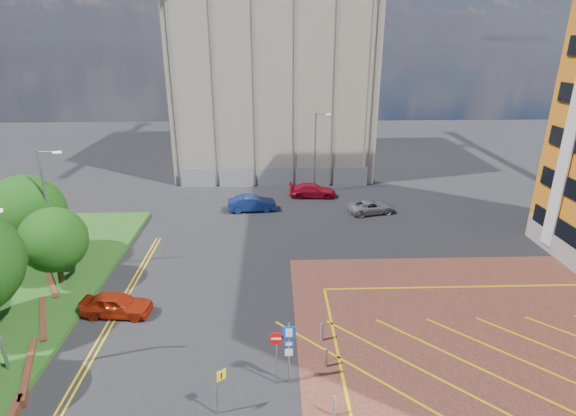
{
  "coord_description": "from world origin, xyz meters",
  "views": [
    {
      "loc": [
        -0.07,
        -15.24,
        14.64
      ],
      "look_at": [
        0.6,
        5.18,
        6.91
      ],
      "focal_mm": 28.0,
      "sensor_mm": 36.0,
      "label": 1
    }
  ],
  "objects_px": {
    "car_silver_back": "(371,207)",
    "tree_c": "(54,240)",
    "warning_sign": "(219,386)",
    "sign_cluster": "(284,348)",
    "car_red_left": "(116,304)",
    "lamp_back": "(316,150)",
    "car_red_back": "(312,190)",
    "tree_d": "(26,212)",
    "car_blue_back": "(252,203)",
    "lamp_left_far": "(49,206)"
  },
  "relations": [
    {
      "from": "car_silver_back",
      "to": "tree_c",
      "type": "bearing_deg",
      "value": 104.9
    },
    {
      "from": "tree_c",
      "to": "warning_sign",
      "type": "xyz_separation_m",
      "value": [
        11.09,
        -10.71,
        -1.76
      ]
    },
    {
      "from": "sign_cluster",
      "to": "car_red_left",
      "type": "height_order",
      "value": "sign_cluster"
    },
    {
      "from": "lamp_back",
      "to": "car_red_back",
      "type": "height_order",
      "value": "lamp_back"
    },
    {
      "from": "tree_d",
      "to": "lamp_back",
      "type": "height_order",
      "value": "lamp_back"
    },
    {
      "from": "lamp_back",
      "to": "car_silver_back",
      "type": "distance_m",
      "value": 8.45
    },
    {
      "from": "car_red_back",
      "to": "sign_cluster",
      "type": "bearing_deg",
      "value": 175.72
    },
    {
      "from": "car_silver_back",
      "to": "car_blue_back",
      "type": "bearing_deg",
      "value": 71.54
    },
    {
      "from": "tree_c",
      "to": "tree_d",
      "type": "relative_size",
      "value": 0.81
    },
    {
      "from": "warning_sign",
      "to": "car_blue_back",
      "type": "relative_size",
      "value": 0.52
    },
    {
      "from": "warning_sign",
      "to": "tree_d",
      "type": "bearing_deg",
      "value": 135.79
    },
    {
      "from": "tree_c",
      "to": "lamp_back",
      "type": "relative_size",
      "value": 0.61
    },
    {
      "from": "car_blue_back",
      "to": "tree_d",
      "type": "bearing_deg",
      "value": 118.38
    },
    {
      "from": "tree_c",
      "to": "sign_cluster",
      "type": "height_order",
      "value": "tree_c"
    },
    {
      "from": "tree_c",
      "to": "car_red_left",
      "type": "height_order",
      "value": "tree_c"
    },
    {
      "from": "tree_d",
      "to": "car_blue_back",
      "type": "bearing_deg",
      "value": 34.36
    },
    {
      "from": "car_blue_back",
      "to": "car_red_back",
      "type": "xyz_separation_m",
      "value": [
        5.78,
        3.65,
        -0.05
      ]
    },
    {
      "from": "lamp_left_far",
      "to": "car_red_left",
      "type": "distance_m",
      "value": 8.57
    },
    {
      "from": "car_silver_back",
      "to": "lamp_back",
      "type": "bearing_deg",
      "value": 23.11
    },
    {
      "from": "lamp_left_far",
      "to": "car_red_left",
      "type": "relative_size",
      "value": 2.03
    },
    {
      "from": "tree_d",
      "to": "car_red_back",
      "type": "relative_size",
      "value": 1.33
    },
    {
      "from": "lamp_back",
      "to": "car_silver_back",
      "type": "height_order",
      "value": "lamp_back"
    },
    {
      "from": "car_red_left",
      "to": "car_silver_back",
      "type": "bearing_deg",
      "value": -43.66
    },
    {
      "from": "tree_c",
      "to": "lamp_left_far",
      "type": "bearing_deg",
      "value": 114.71
    },
    {
      "from": "car_red_back",
      "to": "tree_d",
      "type": "bearing_deg",
      "value": 127.09
    },
    {
      "from": "sign_cluster",
      "to": "lamp_left_far",
      "type": "bearing_deg",
      "value": 143.18
    },
    {
      "from": "warning_sign",
      "to": "car_red_back",
      "type": "relative_size",
      "value": 0.49
    },
    {
      "from": "car_red_back",
      "to": "car_blue_back",
      "type": "bearing_deg",
      "value": 125.59
    },
    {
      "from": "car_red_left",
      "to": "tree_c",
      "type": "bearing_deg",
      "value": 59.15
    },
    {
      "from": "tree_d",
      "to": "car_red_back",
      "type": "height_order",
      "value": "tree_d"
    },
    {
      "from": "tree_c",
      "to": "lamp_back",
      "type": "xyz_separation_m",
      "value": [
        17.58,
        18.0,
        1.17
      ]
    },
    {
      "from": "car_red_back",
      "to": "tree_c",
      "type": "bearing_deg",
      "value": 137.14
    },
    {
      "from": "sign_cluster",
      "to": "car_red_left",
      "type": "xyz_separation_m",
      "value": [
        -9.3,
        5.71,
        -1.28
      ]
    },
    {
      "from": "tree_d",
      "to": "lamp_left_far",
      "type": "relative_size",
      "value": 0.76
    },
    {
      "from": "warning_sign",
      "to": "car_red_left",
      "type": "distance_m",
      "value": 9.94
    },
    {
      "from": "lamp_left_far",
      "to": "car_red_left",
      "type": "xyz_separation_m",
      "value": [
        5.42,
        -5.3,
        -3.99
      ]
    },
    {
      "from": "car_blue_back",
      "to": "car_silver_back",
      "type": "height_order",
      "value": "car_blue_back"
    },
    {
      "from": "tree_d",
      "to": "car_silver_back",
      "type": "height_order",
      "value": "tree_d"
    },
    {
      "from": "lamp_back",
      "to": "car_blue_back",
      "type": "bearing_deg",
      "value": -140.14
    },
    {
      "from": "sign_cluster",
      "to": "car_red_back",
      "type": "height_order",
      "value": "sign_cluster"
    },
    {
      "from": "tree_c",
      "to": "car_red_left",
      "type": "distance_m",
      "value": 6.13
    },
    {
      "from": "lamp_back",
      "to": "car_blue_back",
      "type": "height_order",
      "value": "lamp_back"
    },
    {
      "from": "lamp_left_far",
      "to": "car_blue_back",
      "type": "height_order",
      "value": "lamp_left_far"
    },
    {
      "from": "tree_c",
      "to": "lamp_left_far",
      "type": "relative_size",
      "value": 0.61
    },
    {
      "from": "sign_cluster",
      "to": "warning_sign",
      "type": "distance_m",
      "value": 3.23
    },
    {
      "from": "car_blue_back",
      "to": "car_red_back",
      "type": "bearing_deg",
      "value": -63.72
    },
    {
      "from": "lamp_left_far",
      "to": "tree_d",
      "type": "bearing_deg",
      "value": 154.32
    },
    {
      "from": "tree_c",
      "to": "warning_sign",
      "type": "distance_m",
      "value": 15.51
    },
    {
      "from": "lamp_back",
      "to": "sign_cluster",
      "type": "height_order",
      "value": "lamp_back"
    },
    {
      "from": "warning_sign",
      "to": "sign_cluster",
      "type": "bearing_deg",
      "value": 31.99
    }
  ]
}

